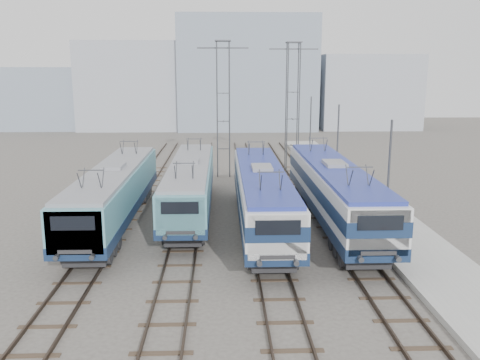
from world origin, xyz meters
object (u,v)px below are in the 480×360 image
mast_rear (310,132)px  mast_mid (337,151)px  locomotive_center_right (262,192)px  catenary_tower_west (223,103)px  mast_front (388,186)px  locomotive_far_left (114,191)px  catenary_tower_east (293,101)px  locomotive_far_right (334,189)px  locomotive_center_left (190,183)px

mast_rear → mast_mid: bearing=-90.0°
locomotive_center_right → catenary_tower_west: size_ratio=1.50×
catenary_tower_west → mast_front: (8.60, -20.00, -3.14)m
locomotive_far_left → locomotive_center_right: 9.05m
locomotive_center_right → mast_mid: 10.42m
locomotive_far_left → catenary_tower_west: catenary_tower_west is taller
mast_mid → mast_front: bearing=-90.0°
locomotive_far_left → catenary_tower_east: catenary_tower_east is taller
locomotive_far_right → mast_front: mast_front is taller
locomotive_far_left → mast_mid: (15.35, 7.27, 1.27)m
locomotive_far_left → mast_front: (15.35, -4.73, 1.27)m
locomotive_center_left → catenary_tower_west: size_ratio=1.44×
locomotive_far_left → catenary_tower_west: 17.27m
locomotive_center_right → catenary_tower_west: catenary_tower_west is taller
locomotive_far_right → catenary_tower_east: catenary_tower_east is taller
locomotive_center_left → mast_front: (10.85, -7.18, 1.34)m
locomotive_center_left → mast_rear: (10.85, 16.82, 1.34)m
locomotive_center_left → locomotive_far_right: bearing=-17.4°
catenary_tower_west → locomotive_far_right: bearing=-66.7°
locomotive_far_right → mast_front: 4.87m
locomotive_center_left → locomotive_far_right: size_ratio=0.93×
mast_front → mast_rear: same height
locomotive_far_left → mast_rear: 24.67m
locomotive_far_right → catenary_tower_west: (-6.75, 15.64, 4.27)m
catenary_tower_west → mast_mid: 12.16m
locomotive_far_right → mast_mid: size_ratio=2.67×
locomotive_center_left → locomotive_far_right: locomotive_far_right is taller
locomotive_far_right → mast_front: bearing=-67.0°
locomotive_center_left → locomotive_far_left: bearing=-151.5°
locomotive_far_left → locomotive_far_right: (13.50, -0.37, 0.15)m
locomotive_far_left → mast_rear: mast_rear is taller
mast_mid → locomotive_center_left: bearing=-156.0°
mast_front → catenary_tower_west: bearing=113.3°
locomotive_far_left → locomotive_center_right: locomotive_center_right is taller
locomotive_center_left → locomotive_center_right: bearing=-36.6°
mast_mid → catenary_tower_east: bearing=101.9°
locomotive_center_right → mast_rear: bearing=72.5°
locomotive_center_left → mast_mid: 11.95m
locomotive_center_right → catenary_tower_east: bearing=76.8°
locomotive_center_left → mast_mid: (10.85, 4.82, 1.34)m
mast_mid → mast_rear: size_ratio=1.00×
locomotive_far_right → locomotive_center_left: bearing=162.6°
catenary_tower_west → catenary_tower_east: same height
locomotive_center_right → locomotive_far_right: 4.53m
catenary_tower_west → mast_rear: (8.60, 4.00, -3.14)m
mast_front → mast_mid: size_ratio=1.00×
locomotive_center_left → mast_rear: bearing=57.2°
locomotive_far_left → mast_front: 16.11m
mast_rear → catenary_tower_west: bearing=-155.1°
mast_front → mast_rear: bearing=90.0°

